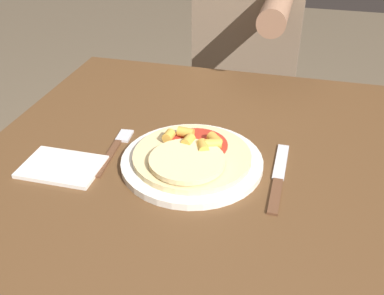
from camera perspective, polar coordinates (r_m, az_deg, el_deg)
The scene contains 7 objects.
dining_table at distance 0.96m, azimuth 1.58°, elevation -7.55°, with size 0.91×0.89×0.75m.
plate at distance 0.86m, azimuth -0.00°, elevation -1.85°, with size 0.27×0.27×0.01m.
pizza at distance 0.85m, azimuth -0.06°, elevation -1.00°, with size 0.23×0.23×0.04m.
fork at distance 0.92m, azimuth -9.75°, elevation -0.12°, with size 0.03×0.18×0.00m.
knife at distance 0.84m, azimuth 10.91°, elevation -3.77°, with size 0.02×0.22×0.00m.
napkin at distance 0.89m, azimuth -16.18°, elevation -2.37°, with size 0.15×0.10×0.01m.
person_diner at distance 1.54m, azimuth 7.21°, elevation 12.64°, with size 0.33×0.52×1.24m.
Camera 1 is at (0.16, -0.72, 1.24)m, focal length 42.00 mm.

